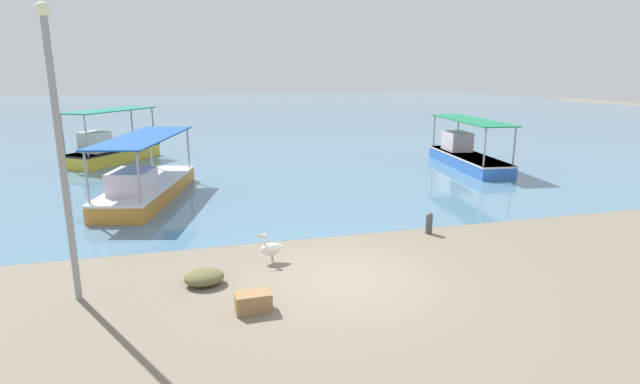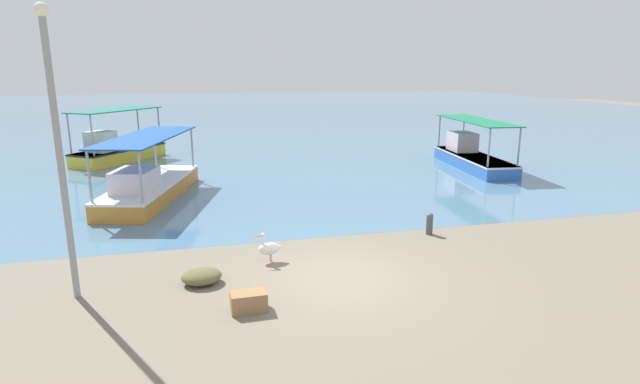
# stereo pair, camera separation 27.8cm
# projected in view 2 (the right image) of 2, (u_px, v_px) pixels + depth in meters

# --- Properties ---
(ground) EXTENTS (120.00, 120.00, 0.00)m
(ground) POSITION_uv_depth(u_px,v_px,m) (343.00, 279.00, 11.80)
(ground) COLOR #776D5C
(harbor_water) EXTENTS (110.00, 90.00, 0.00)m
(harbor_water) POSITION_uv_depth(u_px,v_px,m) (223.00, 112.00, 57.00)
(harbor_water) COLOR slate
(harbor_water) RESTS_ON ground
(fishing_boat_near_right) EXTENTS (3.57, 6.98, 2.39)m
(fishing_boat_near_right) POSITION_uv_depth(u_px,v_px,m) (149.00, 185.00, 18.79)
(fishing_boat_near_right) COLOR orange
(fishing_boat_near_right) RESTS_ON harbor_water
(fishing_boat_center) EXTENTS (4.60, 5.38, 2.75)m
(fishing_boat_center) POSITION_uv_depth(u_px,v_px,m) (117.00, 150.00, 26.55)
(fishing_boat_center) COLOR gold
(fishing_boat_center) RESTS_ON harbor_water
(fishing_boat_far_left) EXTENTS (2.42, 6.66, 2.38)m
(fishing_boat_far_left) POSITION_uv_depth(u_px,v_px,m) (471.00, 155.00, 25.14)
(fishing_boat_far_left) COLOR blue
(fishing_boat_far_left) RESTS_ON harbor_water
(pelican) EXTENTS (0.81, 0.36, 0.80)m
(pelican) POSITION_uv_depth(u_px,v_px,m) (269.00, 248.00, 12.75)
(pelican) COLOR #E0997A
(pelican) RESTS_ON ground
(lamp_post) EXTENTS (0.28, 0.28, 6.06)m
(lamp_post) POSITION_uv_depth(u_px,v_px,m) (58.00, 142.00, 10.07)
(lamp_post) COLOR gray
(lamp_post) RESTS_ON ground
(mooring_bollard) EXTENTS (0.21, 0.21, 0.66)m
(mooring_bollard) POSITION_uv_depth(u_px,v_px,m) (430.00, 223.00, 14.90)
(mooring_bollard) COLOR #47474C
(mooring_bollard) RESTS_ON ground
(net_pile) EXTENTS (0.92, 0.78, 0.35)m
(net_pile) POSITION_uv_depth(u_px,v_px,m) (202.00, 276.00, 11.50)
(net_pile) COLOR brown
(net_pile) RESTS_ON ground
(cargo_crate) EXTENTS (0.74, 0.46, 0.40)m
(cargo_crate) POSITION_uv_depth(u_px,v_px,m) (249.00, 301.00, 10.21)
(cargo_crate) COLOR #976E45
(cargo_crate) RESTS_ON ground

